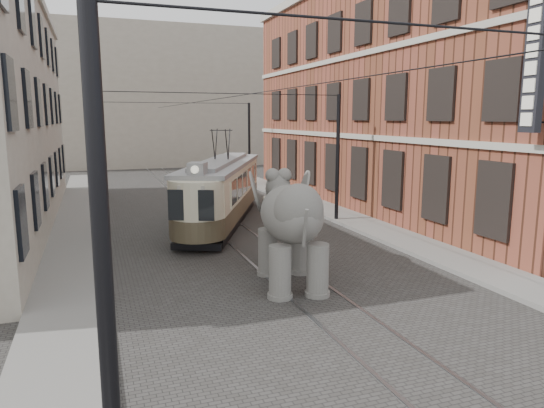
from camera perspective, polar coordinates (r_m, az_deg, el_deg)
name	(u,v)px	position (r m, az deg, el deg)	size (l,w,h in m)	color
ground	(279,268)	(16.69, 0.80, -7.31)	(120.00, 120.00, 0.00)	#3B3836
tram_rails	(279,267)	(16.69, 0.80, -7.27)	(1.54, 80.00, 0.02)	slate
sidewalk_right	(429,249)	(19.53, 17.58, -4.99)	(2.00, 60.00, 0.15)	slate
sidewalk_left	(69,288)	(15.71, -22.27, -8.88)	(2.00, 60.00, 0.15)	slate
brick_building	(407,98)	(29.15, 15.28, 11.63)	(8.00, 26.00, 12.00)	brown
distant_block	(146,98)	(55.25, -14.28, 11.71)	(28.00, 10.00, 14.00)	gray
catenary	(232,165)	(20.74, -4.59, 4.50)	(11.00, 30.20, 6.00)	black
tram	(222,177)	(23.51, -5.77, 3.15)	(2.29, 11.09, 4.40)	beige
elephant	(291,230)	(14.62, 2.23, -3.04)	(2.99, 5.43, 3.32)	#62605B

